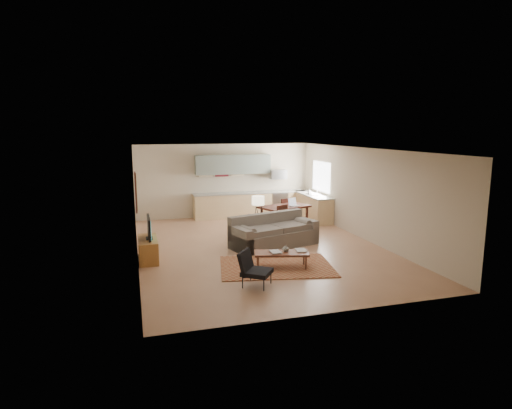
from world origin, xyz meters
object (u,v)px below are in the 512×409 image
object	(u,v)px
coffee_table	(281,260)
tv_credenza	(148,249)
dining_table	(284,218)
sofa	(274,231)
console_table	(258,228)
armchair	(257,269)

from	to	relation	value
coffee_table	tv_credenza	size ratio (longest dim) A/B	1.07
tv_credenza	dining_table	xyz separation A→B (m)	(4.39, 2.13, 0.12)
tv_credenza	coffee_table	bearing A→B (deg)	-26.79
sofa	console_table	bearing A→B (deg)	91.96
console_table	dining_table	world-z (taller)	dining_table
sofa	coffee_table	world-z (taller)	sofa
sofa	tv_credenza	world-z (taller)	sofa
console_table	dining_table	xyz separation A→B (m)	(1.21, 1.05, 0.02)
coffee_table	sofa	bearing A→B (deg)	91.22
armchair	dining_table	world-z (taller)	dining_table
armchair	tv_credenza	world-z (taller)	armchair
coffee_table	armchair	world-z (taller)	armchair
tv_credenza	armchair	bearing A→B (deg)	-49.73
coffee_table	console_table	world-z (taller)	console_table
armchair	console_table	size ratio (longest dim) A/B	0.99
armchair	sofa	bearing A→B (deg)	10.93
sofa	console_table	size ratio (longest dim) A/B	3.41
sofa	tv_credenza	bearing A→B (deg)	168.85
sofa	coffee_table	bearing A→B (deg)	-120.31
console_table	coffee_table	bearing A→B (deg)	-70.41
armchair	dining_table	bearing A→B (deg)	9.85
sofa	armchair	bearing A→B (deg)	-132.06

